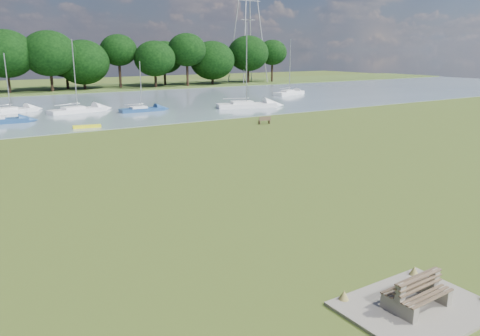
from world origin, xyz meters
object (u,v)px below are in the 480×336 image
riverbank_bench (265,120)px  sailboat_7 (289,92)px  sailboat_1 (77,109)px  kayak (87,126)px  sailboat_2 (246,104)px  sailboat_4 (10,110)px  bench_pair (417,293)px  sailboat_5 (141,108)px

riverbank_bench → sailboat_7: 32.34m
sailboat_7 → sailboat_1: bearing=172.5°
kayak → sailboat_7: (37.94, 16.67, 0.37)m
kayak → sailboat_2: bearing=23.4°
sailboat_4 → bench_pair: bearing=-107.5°
sailboat_2 → sailboat_5: (-12.94, 3.43, -0.14)m
sailboat_7 → sailboat_2: bearing=-159.8°
kayak → sailboat_7: 41.44m
kayak → sailboat_5: 12.60m
kayak → sailboat_1: 12.32m
bench_pair → riverbank_bench: size_ratio=1.46×
sailboat_2 → sailboat_7: 19.59m
sailboat_2 → sailboat_7: size_ratio=1.17×
bench_pair → sailboat_7: (38.67, 54.71, 0.03)m
sailboat_5 → bench_pair: bearing=-102.7°
riverbank_bench → bench_pair: bearing=-108.3°
sailboat_5 → sailboat_2: bearing=-15.9°
sailboat_2 → riverbank_bench: bearing=-97.9°
sailboat_2 → sailboat_5: 13.39m
riverbank_bench → sailboat_4: size_ratio=0.19×
bench_pair → sailboat_5: sailboat_5 is taller
riverbank_bench → sailboat_5: sailboat_5 is taller
kayak → sailboat_5: sailboat_5 is taller
riverbank_bench → sailboat_1: size_ratio=0.16×
bench_pair → riverbank_bench: 35.20m
sailboat_5 → sailboat_7: bearing=14.0°
riverbank_bench → sailboat_7: sailboat_7 is taller
sailboat_4 → sailboat_5: bearing=-49.0°
bench_pair → kayak: bench_pair is taller
riverbank_bench → sailboat_1: bearing=135.9°
sailboat_2 → sailboat_4: sailboat_2 is taller
bench_pair → sailboat_4: size_ratio=0.28×
riverbank_bench → sailboat_7: size_ratio=0.15×
kayak → sailboat_2: sailboat_2 is taller
sailboat_1 → kayak: bearing=-112.2°
sailboat_7 → bench_pair: bearing=-140.0°
sailboat_1 → sailboat_4: sailboat_1 is taller
sailboat_4 → sailboat_7: (42.69, 0.75, 0.09)m
riverbank_bench → sailboat_2: (5.91, 12.50, 0.18)m
sailboat_1 → sailboat_5: 7.60m
bench_pair → sailboat_2: 49.01m
bench_pair → kayak: bearing=87.1°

